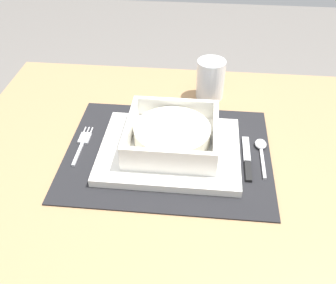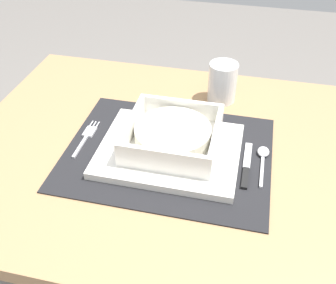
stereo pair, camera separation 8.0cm
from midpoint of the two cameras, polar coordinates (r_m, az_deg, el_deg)
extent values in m
cube|color=#A37A51|center=(0.84, -0.97, -1.88)|extent=(0.93, 0.69, 0.03)
cube|color=olive|center=(1.40, -16.65, -4.54)|extent=(0.05, 0.05, 0.72)
cube|color=olive|center=(1.35, 18.67, -6.90)|extent=(0.05, 0.05, 0.72)
cube|color=black|center=(0.82, -2.80, -1.66)|extent=(0.42, 0.33, 0.00)
cube|color=white|center=(0.81, -2.56, -1.31)|extent=(0.28, 0.22, 0.02)
cube|color=white|center=(0.81, -2.22, -0.03)|extent=(0.18, 0.18, 0.01)
cube|color=white|center=(0.81, -8.31, 1.78)|extent=(0.01, 0.18, 0.04)
cube|color=white|center=(0.79, 3.92, 1.05)|extent=(0.01, 0.18, 0.04)
cube|color=white|center=(0.73, -3.15, -2.65)|extent=(0.16, 0.01, 0.04)
cube|color=white|center=(0.87, -1.53, 4.87)|extent=(0.16, 0.01, 0.04)
cylinder|color=silver|center=(0.80, -2.26, 1.09)|extent=(0.15, 0.15, 0.03)
cube|color=silver|center=(0.84, -15.46, -1.79)|extent=(0.01, 0.07, 0.00)
cube|color=silver|center=(0.88, -14.41, 0.44)|extent=(0.02, 0.04, 0.00)
cylinder|color=silver|center=(0.90, -14.37, 1.55)|extent=(0.00, 0.02, 0.00)
cylinder|color=silver|center=(0.90, -13.91, 1.52)|extent=(0.00, 0.02, 0.00)
cylinder|color=silver|center=(0.90, -13.44, 1.50)|extent=(0.00, 0.02, 0.00)
cube|color=silver|center=(0.80, 10.66, -3.20)|extent=(0.01, 0.09, 0.00)
ellipsoid|color=silver|center=(0.85, 10.50, -0.39)|extent=(0.02, 0.03, 0.01)
cube|color=black|center=(0.78, 8.53, -4.26)|extent=(0.01, 0.06, 0.01)
cube|color=silver|center=(0.83, 8.45, -1.09)|extent=(0.01, 0.08, 0.00)
cube|color=#59331E|center=(0.79, 6.80, -3.24)|extent=(0.01, 0.05, 0.01)
cube|color=silver|center=(0.84, 6.83, -0.23)|extent=(0.01, 0.08, 0.00)
cylinder|color=white|center=(0.98, 3.75, 8.89)|extent=(0.07, 0.07, 0.10)
cylinder|color=#338C3F|center=(0.99, 3.71, 8.10)|extent=(0.06, 0.06, 0.06)
camera|label=1|loc=(0.04, -92.86, -2.30)|focal=42.61mm
camera|label=2|loc=(0.04, 87.14, 2.30)|focal=42.61mm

